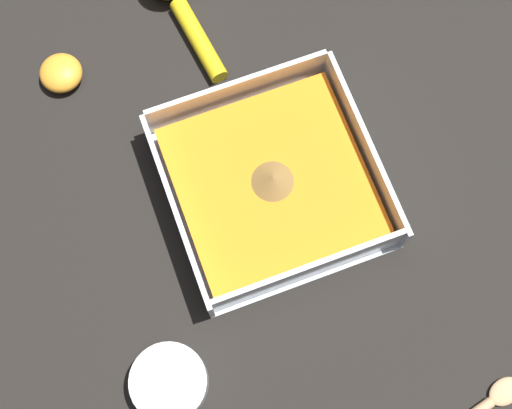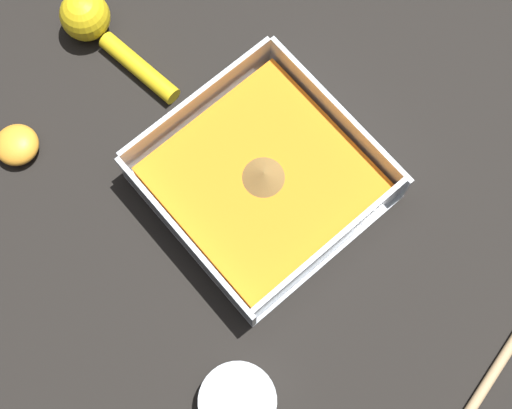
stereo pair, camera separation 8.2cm
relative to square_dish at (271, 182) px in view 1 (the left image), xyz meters
name	(u,v)px [view 1 (the left image)]	position (x,y,z in m)	size (l,w,h in m)	color
ground_plane	(250,199)	(0.00, -0.03, -0.02)	(4.00, 4.00, 0.00)	black
square_dish	(271,182)	(0.00, 0.00, 0.00)	(0.24, 0.24, 0.06)	silver
spice_bowl	(170,382)	(0.18, -0.19, 0.00)	(0.09, 0.09, 0.03)	silver
lemon_half	(61,73)	(-0.23, -0.20, -0.01)	(0.05, 0.05, 0.03)	orange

